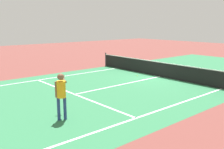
# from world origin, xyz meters

# --- Properties ---
(ground_plane) EXTENTS (60.00, 60.00, 0.00)m
(ground_plane) POSITION_xyz_m (0.00, 0.00, 0.00)
(ground_plane) COLOR brown
(court_surface_inbounds) EXTENTS (10.62, 24.40, 0.00)m
(court_surface_inbounds) POSITION_xyz_m (0.00, 0.00, 0.00)
(court_surface_inbounds) COLOR #2D7247
(court_surface_inbounds) RESTS_ON ground_plane
(line_sideline_left) EXTENTS (0.10, 11.89, 0.01)m
(line_sideline_left) POSITION_xyz_m (-4.11, -5.95, 0.00)
(line_sideline_left) COLOR white
(line_sideline_left) RESTS_ON ground_plane
(line_sideline_right) EXTENTS (0.10, 11.89, 0.01)m
(line_sideline_right) POSITION_xyz_m (4.11, -5.95, 0.00)
(line_sideline_right) COLOR white
(line_sideline_right) RESTS_ON ground_plane
(line_service_near) EXTENTS (8.22, 0.10, 0.01)m
(line_service_near) POSITION_xyz_m (0.00, -6.40, 0.00)
(line_service_near) COLOR white
(line_service_near) RESTS_ON ground_plane
(line_center_service) EXTENTS (0.10, 6.40, 0.01)m
(line_center_service) POSITION_xyz_m (0.00, -3.20, 0.00)
(line_center_service) COLOR white
(line_center_service) RESTS_ON ground_plane
(net) EXTENTS (11.05, 0.09, 1.07)m
(net) POSITION_xyz_m (0.00, 0.00, 0.49)
(net) COLOR #33383D
(net) RESTS_ON ground_plane
(player_near) EXTENTS (1.09, 0.79, 1.67)m
(player_near) POSITION_xyz_m (2.47, -8.49, 1.04)
(player_near) COLOR navy
(player_near) RESTS_ON ground_plane
(tennis_ball_near_net) EXTENTS (0.07, 0.07, 0.07)m
(tennis_ball_near_net) POSITION_xyz_m (-1.02, -1.01, 0.03)
(tennis_ball_near_net) COLOR #CCE033
(tennis_ball_near_net) RESTS_ON ground_plane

